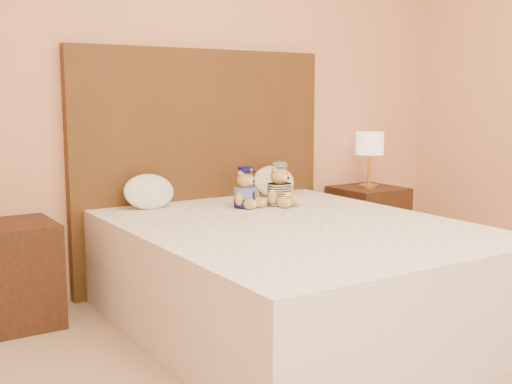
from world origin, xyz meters
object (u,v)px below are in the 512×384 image
Objects in this scene: bed at (293,275)px; pillow_left at (149,190)px; nightstand_left at (11,275)px; teddy_police at (246,187)px; teddy_prisoner at (279,185)px; lamp at (370,146)px; pillow_right at (274,180)px; nightstand_right at (368,224)px.

pillow_left reaches higher than bed.
pillow_left is at bearing 2.15° from nightstand_left.
teddy_police is 0.21m from teddy_prisoner.
lamp is 0.83m from pillow_right.
nightstand_left is at bearing -177.85° from pillow_left.
pillow_left reaches higher than nightstand_left.
nightstand_right is at bearing -2.12° from pillow_right.
bed is at bearing -117.86° from pillow_right.
nightstand_left is at bearing 147.38° from bed.
teddy_police is (1.30, -0.25, 0.39)m from nightstand_left.
teddy_police reaches higher than pillow_left.
pillow_right is (0.19, 0.34, -0.02)m from teddy_prisoner.
pillow_right is (1.69, 0.03, 0.38)m from nightstand_left.
nightstand_left is 1.00× the size of nightstand_right.
teddy_police reaches higher than pillow_right.
pillow_right is at bearing 1.02° from nightstand_left.
nightstand_left is 1.79× the size of pillow_right.
pillow_left is (-0.45, 0.83, 0.38)m from bed.
lamp is at bearing 180.00° from nightstand_right.
teddy_prisoner is (0.20, -0.06, 0.01)m from teddy_police.
pillow_left is at bearing 139.44° from teddy_prisoner.
teddy_prisoner is (-1.00, -0.31, -0.17)m from lamp.
nightstand_left is 2.30× the size of teddy_police.
pillow_right is (0.44, 0.83, 0.38)m from bed.
lamp is (-0.00, 0.00, 0.57)m from nightstand_right.
teddy_police is at bearing 85.21° from bed.
nightstand_left is 2.50m from nightstand_right.
teddy_prisoner reaches higher than bed.
teddy_police is (0.05, 0.55, 0.39)m from bed.
pillow_right is at bearing 177.88° from lamp.
teddy_police is at bearing -29.48° from pillow_left.
teddy_prisoner is at bearing -162.66° from lamp.
teddy_prisoner is at bearing -34.80° from teddy_police.
lamp reaches higher than pillow_right.
nightstand_right is 0.57m from lamp.
pillow_right is (-0.81, 0.03, -0.19)m from lamp.
teddy_prisoner reaches higher than pillow_left.
nightstand_right is 2.30× the size of teddy_police.
bed is 1.59m from lamp.
bed and nightstand_right have the same top height.
teddy_police is at bearing -144.51° from pillow_right.
bed is at bearing -131.10° from teddy_prisoner.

